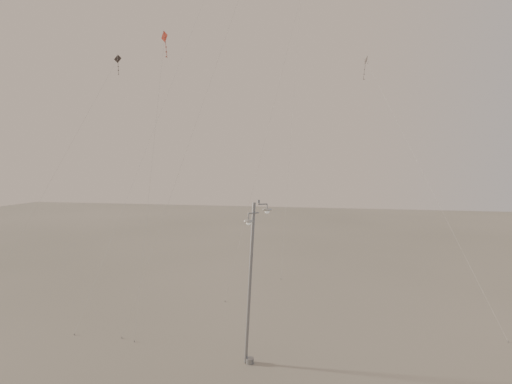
# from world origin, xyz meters

# --- Properties ---
(ground) EXTENTS (160.00, 160.00, 0.00)m
(ground) POSITION_xyz_m (0.00, 0.00, 0.00)
(ground) COLOR #A19686
(ground) RESTS_ON ground
(street_lamp) EXTENTS (1.49, 1.18, 9.01)m
(street_lamp) POSITION_xyz_m (0.62, 0.09, 4.81)
(street_lamp) COLOR gray
(street_lamp) RESTS_ON ground
(kite_0) EXTENTS (5.10, 17.85, 31.33)m
(kite_0) POSITION_xyz_m (-7.55, 15.80, 25.12)
(kite_0) COLOR maroon
(kite_0) RESTS_ON ground
(kite_3) EXTENTS (2.32, 0.86, 18.68)m
(kite_3) POSITION_xyz_m (-5.50, 1.73, 13.56)
(kite_3) COLOR maroon
(kite_3) RESTS_ON ground
(kite_4) EXTENTS (8.44, 8.59, 19.78)m
(kite_4) POSITION_xyz_m (9.06, 12.10, 15.15)
(kite_4) COLOR #312B29
(kite_4) RESTS_ON ground
(kite_5) EXTENTS (2.07, 2.28, 30.81)m
(kite_5) POSITION_xyz_m (1.38, 17.70, 22.78)
(kite_5) COLOR #AE501D
(kite_5) RESTS_ON ground
(kite_6) EXTENTS (10.18, 3.48, 18.97)m
(kite_6) POSITION_xyz_m (-13.81, 6.01, 13.22)
(kite_6) COLOR #312B29
(kite_6) RESTS_ON ground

